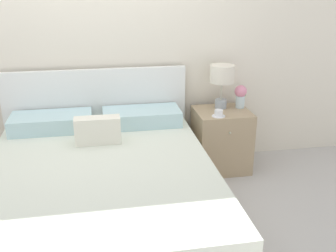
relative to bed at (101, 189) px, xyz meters
name	(u,v)px	position (x,y,z in m)	size (l,w,h in m)	color
ground_plane	(101,166)	(0.00, 0.99, -0.28)	(12.00, 12.00, 0.00)	#BCB7B2
wall_back	(92,37)	(0.00, 1.06, 1.02)	(8.00, 0.06, 2.60)	silver
bed	(101,189)	(0.00, 0.00, 0.00)	(1.73, 2.13, 1.01)	tan
nightstand	(221,140)	(1.19, 0.73, 0.02)	(0.52, 0.49, 0.61)	tan
table_lamp	(222,77)	(1.20, 0.83, 0.63)	(0.24, 0.24, 0.43)	#A8B2BC
flower_vase	(241,95)	(1.39, 0.80, 0.45)	(0.12, 0.12, 0.23)	silver
teacup	(219,114)	(1.11, 0.59, 0.35)	(0.13, 0.13, 0.06)	white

